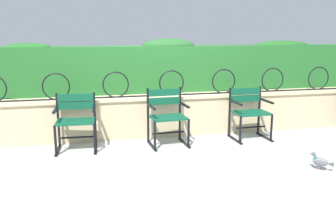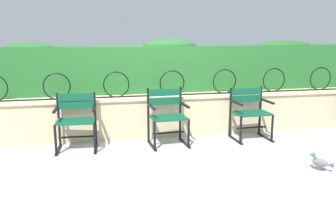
# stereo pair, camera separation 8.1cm
# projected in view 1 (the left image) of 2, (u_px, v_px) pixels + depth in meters

# --- Properties ---
(ground_plane) EXTENTS (60.00, 60.00, 0.00)m
(ground_plane) POSITION_uv_depth(u_px,v_px,m) (169.00, 149.00, 5.47)
(ground_plane) COLOR #ADADA8
(stone_wall) EXTENTS (8.51, 0.41, 0.69)m
(stone_wall) POSITION_uv_depth(u_px,v_px,m) (159.00, 115.00, 6.14)
(stone_wall) COLOR #C6B289
(stone_wall) RESTS_ON ground
(iron_arch_fence) EXTENTS (7.95, 0.02, 0.42)m
(iron_arch_fence) POSITION_uv_depth(u_px,v_px,m) (146.00, 85.00, 5.91)
(iron_arch_fence) COLOR black
(iron_arch_fence) RESTS_ON stone_wall
(hedge_row) EXTENTS (8.34, 0.56, 0.92)m
(hedge_row) POSITION_uv_depth(u_px,v_px,m) (156.00, 67.00, 6.41)
(hedge_row) COLOR #236028
(hedge_row) RESTS_ON stone_wall
(park_chair_left) EXTENTS (0.61, 0.55, 0.82)m
(park_chair_left) POSITION_uv_depth(u_px,v_px,m) (76.00, 119.00, 5.39)
(park_chair_left) COLOR #0F4C33
(park_chair_left) RESTS_ON ground
(park_chair_centre) EXTENTS (0.59, 0.55, 0.87)m
(park_chair_centre) POSITION_uv_depth(u_px,v_px,m) (167.00, 115.00, 5.64)
(park_chair_centre) COLOR #0F4C33
(park_chair_centre) RESTS_ON ground
(park_chair_right) EXTENTS (0.60, 0.54, 0.83)m
(park_chair_right) POSITION_uv_depth(u_px,v_px,m) (249.00, 111.00, 5.96)
(park_chair_right) COLOR #0F4C33
(park_chair_right) RESTS_ON ground
(pigeon_near_chairs) EXTENTS (0.23, 0.23, 0.22)m
(pigeon_near_chairs) POSITION_uv_depth(u_px,v_px,m) (321.00, 162.00, 4.62)
(pigeon_near_chairs) COLOR slate
(pigeon_near_chairs) RESTS_ON ground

